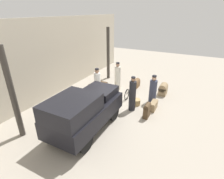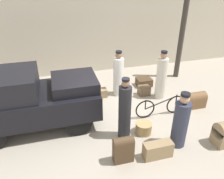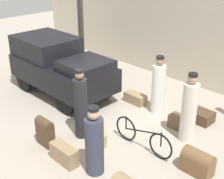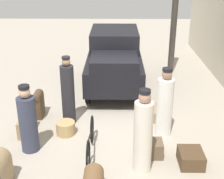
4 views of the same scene
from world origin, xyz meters
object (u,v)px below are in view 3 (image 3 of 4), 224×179
object	(u,v)px
porter_carrying_trunk	(189,110)
porter_standing_middle	(81,107)
wicker_basket	(97,139)
trunk_barrel_dark	(45,131)
suitcase_tan_flat	(135,98)
truck	(59,65)
suitcase_small_leather	(198,162)
porter_lifting_near_truck	(94,144)
bicycle	(143,137)
trunk_umber_medium	(64,154)
suitcase_black_upright	(177,121)
trunk_wicker_pale	(202,117)
conductor_in_dark_uniform	(158,87)

from	to	relation	value
porter_carrying_trunk	porter_standing_middle	xyz separation A→B (m)	(-2.02, -1.81, 0.02)
wicker_basket	trunk_barrel_dark	world-z (taller)	trunk_barrel_dark
suitcase_tan_flat	truck	bearing A→B (deg)	-151.77
suitcase_small_leather	wicker_basket	bearing A→B (deg)	-159.74
porter_lifting_near_truck	porter_carrying_trunk	bearing A→B (deg)	74.43
wicker_basket	porter_standing_middle	xyz separation A→B (m)	(-0.61, 0.01, 0.70)
wicker_basket	porter_standing_middle	bearing A→B (deg)	179.15
suitcase_tan_flat	porter_lifting_near_truck	bearing A→B (deg)	-63.14
bicycle	trunk_umber_medium	distance (m)	1.92
wicker_basket	suitcase_tan_flat	bearing A→B (deg)	109.93
porter_standing_middle	suitcase_tan_flat	bearing A→B (deg)	96.44
suitcase_black_upright	trunk_barrel_dark	xyz separation A→B (m)	(-1.84, -3.04, 0.21)
wicker_basket	trunk_umber_medium	xyz separation A→B (m)	(-0.03, -1.00, 0.05)
trunk_umber_medium	suitcase_small_leather	distance (m)	2.99
porter_lifting_near_truck	trunk_wicker_pale	xyz separation A→B (m)	(0.51, 3.59, -0.57)
trunk_umber_medium	suitcase_black_upright	world-z (taller)	trunk_umber_medium
trunk_umber_medium	trunk_barrel_dark	world-z (taller)	trunk_barrel_dark
porter_carrying_trunk	bicycle	bearing A→B (deg)	-115.47
trunk_umber_medium	trunk_barrel_dark	size ratio (longest dim) A/B	1.03
suitcase_tan_flat	bicycle	bearing A→B (deg)	-44.65
conductor_in_dark_uniform	suitcase_small_leather	bearing A→B (deg)	-34.30
truck	porter_lifting_near_truck	size ratio (longest dim) A/B	2.32
porter_standing_middle	trunk_umber_medium	size ratio (longest dim) A/B	2.45
porter_carrying_trunk	wicker_basket	bearing A→B (deg)	-127.89
conductor_in_dark_uniform	bicycle	bearing A→B (deg)	-62.47
bicycle	porter_carrying_trunk	xyz separation A→B (m)	(0.53, 1.12, 0.50)
conductor_in_dark_uniform	trunk_wicker_pale	size ratio (longest dim) A/B	2.91
suitcase_small_leather	conductor_in_dark_uniform	bearing A→B (deg)	145.70
porter_lifting_near_truck	suitcase_black_upright	size ratio (longest dim) A/B	3.82
porter_lifting_near_truck	suitcase_small_leather	size ratio (longest dim) A/B	2.36
trunk_barrel_dark	porter_carrying_trunk	bearing A→B (deg)	49.15
porter_lifting_near_truck	suitcase_black_upright	bearing A→B (deg)	85.96
porter_standing_middle	trunk_wicker_pale	bearing A→B (deg)	57.50
porter_standing_middle	porter_lifting_near_truck	bearing A→B (deg)	-28.59
bicycle	suitcase_tan_flat	xyz separation A→B (m)	(-1.76, 1.74, -0.18)
conductor_in_dark_uniform	suitcase_tan_flat	xyz separation A→B (m)	(-0.84, -0.03, -0.65)
truck	trunk_barrel_dark	size ratio (longest dim) A/B	5.10
truck	trunk_umber_medium	xyz separation A→B (m)	(3.14, -2.20, -0.80)
bicycle	suitcase_tan_flat	bearing A→B (deg)	135.35
wicker_basket	suitcase_small_leather	size ratio (longest dim) A/B	0.70
truck	porter_carrying_trunk	bearing A→B (deg)	7.57
suitcase_black_upright	conductor_in_dark_uniform	bearing A→B (deg)	161.45
porter_standing_middle	porter_lifting_near_truck	world-z (taller)	porter_standing_middle
conductor_in_dark_uniform	suitcase_tan_flat	distance (m)	1.06
bicycle	truck	bearing A→B (deg)	172.80
suitcase_tan_flat	trunk_wicker_pale	bearing A→B (deg)	12.10
wicker_basket	trunk_wicker_pale	size ratio (longest dim) A/B	0.79
wicker_basket	trunk_barrel_dark	bearing A→B (deg)	-136.11
porter_lifting_near_truck	suitcase_small_leather	bearing A→B (deg)	44.26
trunk_barrel_dark	trunk_umber_medium	bearing A→B (deg)	-6.34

